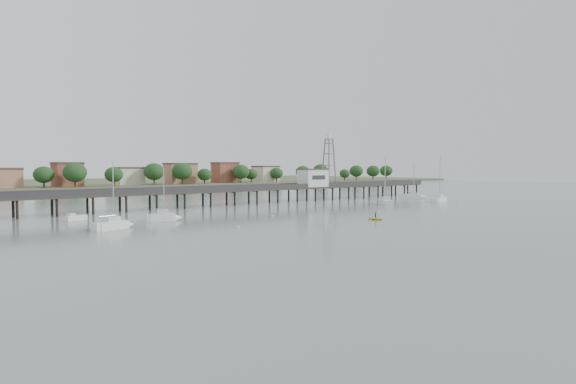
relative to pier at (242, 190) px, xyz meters
name	(u,v)px	position (x,y,z in m)	size (l,w,h in m)	color
ground_plane	(447,227)	(0.00, -60.00, -3.79)	(500.00, 500.00, 0.00)	slate
pier	(242,190)	(0.00, 0.00, 0.00)	(150.00, 5.00, 5.50)	#2D2823
pier_building	(313,178)	(25.00, 0.00, 2.87)	(8.40, 5.40, 5.30)	silver
lattice_tower	(329,163)	(31.50, 0.00, 7.31)	(3.20, 3.20, 15.50)	slate
sailboat_b	(167,217)	(-31.62, -22.34, -3.13)	(6.19, 3.43, 10.04)	white
sailboat_e	(416,196)	(56.23, -13.57, -3.14)	(6.08, 6.68, 11.71)	white
sailboat_d	(441,199)	(49.81, -26.58, -3.16)	(8.63, 4.16, 13.71)	white
sailboat_c	(384,202)	(29.16, -23.07, -3.15)	(6.60, 7.83, 13.24)	white
sailboat_a	(117,225)	(-42.80, -28.07, -3.14)	(6.97, 3.74, 11.22)	white
white_tender	(75,218)	(-44.43, -11.08, -3.33)	(4.17, 2.68, 1.51)	white
yellow_dinghy	(375,220)	(-1.24, -45.84, -3.79)	(1.87, 0.54, 2.61)	yellow
dinghy_occupant	(375,220)	(-1.24, -45.84, -3.79)	(0.46, 1.27, 0.30)	black
mooring_buoys	(322,213)	(0.30, -29.84, -3.71)	(82.20, 26.76, 0.39)	beige
far_shore	(58,183)	(0.36, 179.58, -2.85)	(500.00, 170.00, 10.40)	#475133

